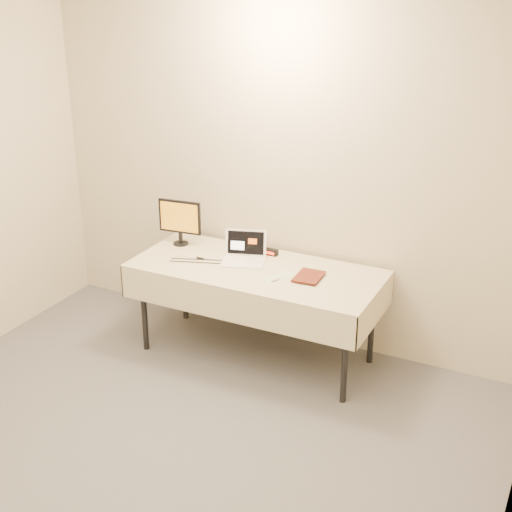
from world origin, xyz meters
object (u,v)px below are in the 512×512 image
at_px(laptop, 244,254).
at_px(monitor, 180,219).
at_px(table, 256,276).
at_px(book, 297,260).

bearing_deg(laptop, monitor, 154.78).
height_order(table, book, book).
bearing_deg(laptop, table, -49.54).
bearing_deg(book, laptop, 166.59).
xyz_separation_m(table, monitor, (-0.75, 0.16, 0.28)).
bearing_deg(monitor, book, -14.60).
relative_size(laptop, book, 1.54).
distance_m(monitor, book, 1.10).
bearing_deg(table, laptop, 148.63).
bearing_deg(book, table, 177.00).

